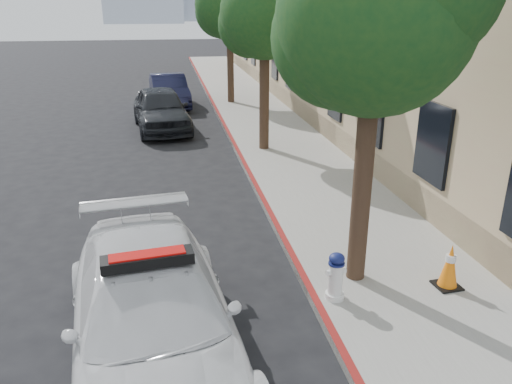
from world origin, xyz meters
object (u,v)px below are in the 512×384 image
Objects in this scene: parked_car_mid at (161,109)px; police_car at (153,315)px; traffic_cone at (450,266)px; parked_car_far at (169,91)px; fire_hydrant at (336,277)px.

police_car is at bearing -97.05° from parked_car_mid.
traffic_cone is (4.50, -12.24, -0.26)m from parked_car_mid.
traffic_cone is at bearing -81.20° from parked_car_far.
police_car reaches higher than parked_car_far.
police_car reaches higher than traffic_cone.
parked_car_mid is at bearing 110.18° from traffic_cone.
parked_car_mid is at bearing 92.49° from fire_hydrant.
parked_car_far reaches higher than traffic_cone.
police_car reaches higher than parked_car_mid.
parked_car_far reaches higher than fire_hydrant.
parked_car_mid is at bearing 82.70° from police_car.
police_car is 13.08m from parked_car_mid.
parked_car_mid is at bearing -99.74° from parked_car_far.
parked_car_mid is 1.06× the size of parked_car_far.
fire_hydrant is at bearing 10.38° from police_car.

